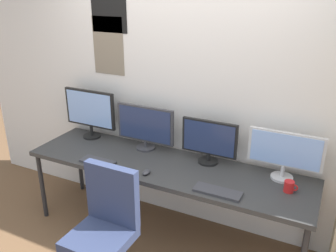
{
  "coord_description": "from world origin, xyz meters",
  "views": [
    {
      "loc": [
        1.26,
        -1.91,
        2.24
      ],
      "look_at": [
        0.0,
        0.65,
        1.09
      ],
      "focal_mm": 38.41,
      "sensor_mm": 36.0,
      "label": 1
    }
  ],
  "objects_px": {
    "office_chair": "(105,242)",
    "keyboard_right": "(218,192)",
    "monitor_far_left": "(90,111)",
    "computer_mouse": "(146,172)",
    "monitor_center_left": "(145,126)",
    "monitor_far_right": "(285,153)",
    "monitor_center_right": "(209,140)",
    "keyboard_left": "(98,162)",
    "desk": "(166,169)",
    "coffee_mug": "(289,187)"
  },
  "relations": [
    {
      "from": "desk",
      "to": "monitor_center_left",
      "type": "relative_size",
      "value": 4.37
    },
    {
      "from": "keyboard_left",
      "to": "keyboard_right",
      "type": "bearing_deg",
      "value": 0.0
    },
    {
      "from": "monitor_far_right",
      "to": "computer_mouse",
      "type": "xyz_separation_m",
      "value": [
        -1.03,
        -0.43,
        -0.22
      ]
    },
    {
      "from": "monitor_center_right",
      "to": "coffee_mug",
      "type": "distance_m",
      "value": 0.77
    },
    {
      "from": "monitor_center_right",
      "to": "keyboard_left",
      "type": "distance_m",
      "value": 1.01
    },
    {
      "from": "keyboard_left",
      "to": "computer_mouse",
      "type": "bearing_deg",
      "value": 1.62
    },
    {
      "from": "desk",
      "to": "monitor_far_left",
      "type": "distance_m",
      "value": 1.04
    },
    {
      "from": "desk",
      "to": "coffee_mug",
      "type": "distance_m",
      "value": 1.05
    },
    {
      "from": "desk",
      "to": "monitor_center_left",
      "type": "height_order",
      "value": "monitor_center_left"
    },
    {
      "from": "monitor_center_right",
      "to": "computer_mouse",
      "type": "xyz_separation_m",
      "value": [
        -0.39,
        -0.43,
        -0.2
      ]
    },
    {
      "from": "monitor_far_right",
      "to": "monitor_center_left",
      "type": "bearing_deg",
      "value": 180.0
    },
    {
      "from": "office_chair",
      "to": "computer_mouse",
      "type": "xyz_separation_m",
      "value": [
        0.07,
        0.53,
        0.35
      ]
    },
    {
      "from": "desk",
      "to": "monitor_center_left",
      "type": "xyz_separation_m",
      "value": [
        -0.32,
        0.21,
        0.28
      ]
    },
    {
      "from": "desk",
      "to": "keyboard_right",
      "type": "xyz_separation_m",
      "value": [
        0.56,
        -0.23,
        0.06
      ]
    },
    {
      "from": "monitor_far_left",
      "to": "computer_mouse",
      "type": "distance_m",
      "value": 1.02
    },
    {
      "from": "monitor_far_left",
      "to": "computer_mouse",
      "type": "height_order",
      "value": "monitor_far_left"
    },
    {
      "from": "monitor_far_right",
      "to": "computer_mouse",
      "type": "height_order",
      "value": "monitor_far_right"
    },
    {
      "from": "office_chair",
      "to": "monitor_center_left",
      "type": "xyz_separation_m",
      "value": [
        -0.18,
        0.96,
        0.57
      ]
    },
    {
      "from": "office_chair",
      "to": "computer_mouse",
      "type": "height_order",
      "value": "office_chair"
    },
    {
      "from": "keyboard_left",
      "to": "keyboard_right",
      "type": "height_order",
      "value": "same"
    },
    {
      "from": "office_chair",
      "to": "monitor_center_right",
      "type": "distance_m",
      "value": 1.2
    },
    {
      "from": "keyboard_right",
      "to": "computer_mouse",
      "type": "distance_m",
      "value": 0.63
    },
    {
      "from": "monitor_far_right",
      "to": "keyboard_right",
      "type": "distance_m",
      "value": 0.64
    },
    {
      "from": "monitor_center_left",
      "to": "coffee_mug",
      "type": "relative_size",
      "value": 5.53
    },
    {
      "from": "office_chair",
      "to": "monitor_far_right",
      "type": "distance_m",
      "value": 1.57
    },
    {
      "from": "office_chair",
      "to": "keyboard_left",
      "type": "xyz_separation_m",
      "value": [
        -0.42,
        0.52,
        0.35
      ]
    },
    {
      "from": "monitor_far_left",
      "to": "monitor_center_left",
      "type": "xyz_separation_m",
      "value": [
        0.64,
        -0.0,
        -0.05
      ]
    },
    {
      "from": "monitor_far_right",
      "to": "coffee_mug",
      "type": "xyz_separation_m",
      "value": [
        0.08,
        -0.19,
        -0.19
      ]
    },
    {
      "from": "monitor_center_right",
      "to": "keyboard_right",
      "type": "relative_size",
      "value": 1.36
    },
    {
      "from": "coffee_mug",
      "to": "office_chair",
      "type": "bearing_deg",
      "value": -146.98
    },
    {
      "from": "monitor_far_left",
      "to": "monitor_center_right",
      "type": "xyz_separation_m",
      "value": [
        1.28,
        -0.0,
        -0.07
      ]
    },
    {
      "from": "monitor_far_right",
      "to": "keyboard_right",
      "type": "height_order",
      "value": "monitor_far_right"
    },
    {
      "from": "office_chair",
      "to": "keyboard_right",
      "type": "bearing_deg",
      "value": 36.23
    },
    {
      "from": "monitor_center_right",
      "to": "computer_mouse",
      "type": "height_order",
      "value": "monitor_center_right"
    },
    {
      "from": "keyboard_right",
      "to": "computer_mouse",
      "type": "relative_size",
      "value": 3.83
    },
    {
      "from": "office_chair",
      "to": "monitor_far_left",
      "type": "relative_size",
      "value": 1.71
    },
    {
      "from": "coffee_mug",
      "to": "monitor_center_right",
      "type": "bearing_deg",
      "value": 165.68
    },
    {
      "from": "office_chair",
      "to": "desk",
      "type": "bearing_deg",
      "value": 79.12
    },
    {
      "from": "monitor_far_left",
      "to": "office_chair",
      "type": "bearing_deg",
      "value": -49.52
    },
    {
      "from": "desk",
      "to": "monitor_far_right",
      "type": "bearing_deg",
      "value": 12.46
    },
    {
      "from": "desk",
      "to": "monitor_far_left",
      "type": "relative_size",
      "value": 4.44
    },
    {
      "from": "monitor_center_left",
      "to": "keyboard_left",
      "type": "xyz_separation_m",
      "value": [
        -0.24,
        -0.44,
        -0.22
      ]
    },
    {
      "from": "monitor_center_left",
      "to": "computer_mouse",
      "type": "relative_size",
      "value": 6.11
    },
    {
      "from": "monitor_center_left",
      "to": "monitor_far_right",
      "type": "distance_m",
      "value": 1.28
    },
    {
      "from": "computer_mouse",
      "to": "office_chair",
      "type": "bearing_deg",
      "value": -97.75
    },
    {
      "from": "monitor_far_right",
      "to": "coffee_mug",
      "type": "bearing_deg",
      "value": -65.43
    },
    {
      "from": "monitor_center_left",
      "to": "keyboard_right",
      "type": "xyz_separation_m",
      "value": [
        0.88,
        -0.44,
        -0.22
      ]
    },
    {
      "from": "coffee_mug",
      "to": "keyboard_left",
      "type": "bearing_deg",
      "value": -170.9
    },
    {
      "from": "monitor_center_right",
      "to": "keyboard_left",
      "type": "relative_size",
      "value": 1.56
    },
    {
      "from": "office_chair",
      "to": "keyboard_right",
      "type": "xyz_separation_m",
      "value": [
        0.7,
        0.52,
        0.35
      ]
    }
  ]
}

